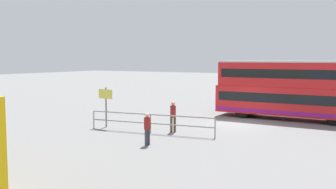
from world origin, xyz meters
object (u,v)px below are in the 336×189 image
Objects in this scene: double_decker_bus at (293,90)px; pedestrian_near_railing at (173,114)px; info_sign at (106,99)px; pedestrian_crossing at (147,127)px.

double_decker_bus is 9.44m from pedestrian_near_railing.
info_sign is (9.27, 8.58, -0.36)m from double_decker_bus.
double_decker_bus reaches higher than info_sign.
pedestrian_near_railing is at bearing -81.10° from pedestrian_crossing.
pedestrian_crossing is (-0.56, 3.56, -0.11)m from pedestrian_near_railing.
info_sign is (4.95, -2.99, 0.79)m from pedestrian_crossing.
info_sign is at bearing 7.33° from pedestrian_near_railing.
double_decker_bus is at bearing -121.31° from pedestrian_near_railing.
pedestrian_near_railing is 1.11× the size of pedestrian_crossing.
double_decker_bus reaches higher than pedestrian_crossing.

